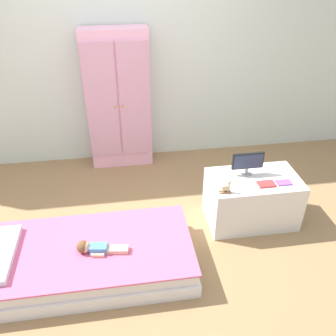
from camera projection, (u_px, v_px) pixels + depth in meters
ground_plane at (137, 244)px, 3.09m from camera, size 10.00×10.00×0.02m
back_wall at (120, 42)px, 3.67m from camera, size 6.40×0.05×2.70m
bed at (84, 259)px, 2.78m from camera, size 1.72×0.81×0.24m
doll at (93, 248)px, 2.66m from camera, size 0.39×0.14×0.10m
wardrobe at (118, 101)px, 3.83m from camera, size 0.69×0.29×1.53m
tv_stand at (252, 199)px, 3.24m from camera, size 0.80×0.48×0.47m
tv_monitor at (248, 162)px, 3.11m from camera, size 0.28×0.10×0.21m
rocking_horse_toy at (227, 187)px, 2.91m from camera, size 0.10×0.04×0.12m
book_red at (266, 184)px, 3.02m from camera, size 0.15×0.09×0.02m
book_purple at (284, 183)px, 3.05m from camera, size 0.13×0.08×0.01m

